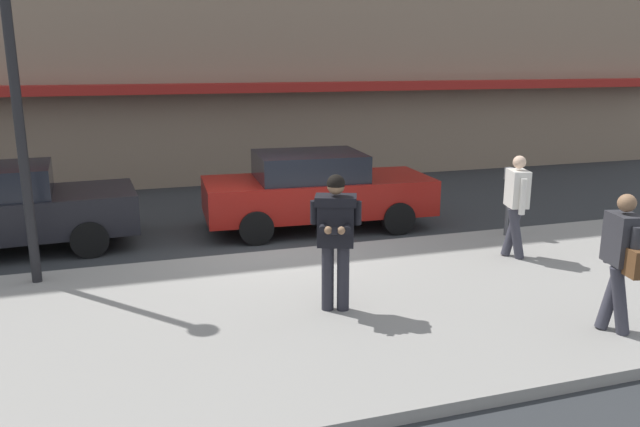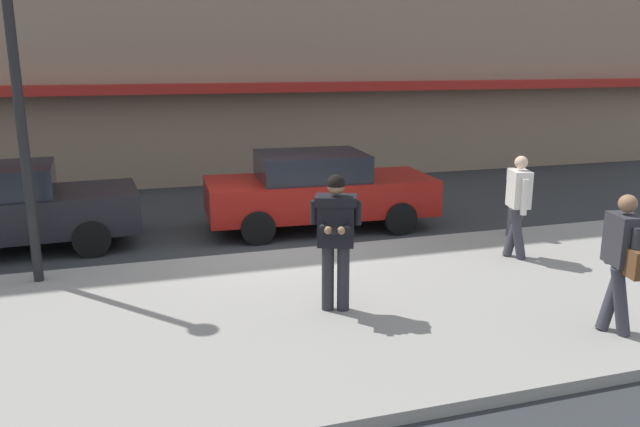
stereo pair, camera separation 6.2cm
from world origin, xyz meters
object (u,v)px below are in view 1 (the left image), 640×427
Objects in this scene: parked_sedan_mid at (316,190)px; parking_meter at (509,191)px; pedestrian_with_bag at (621,255)px; street_lamp_post at (13,74)px; man_texting_on_phone at (336,228)px; pedestrian_in_light_coat at (516,200)px.

parked_sedan_mid is 3.70m from parking_meter.
pedestrian_with_bag is at bearing -73.39° from parked_sedan_mid.
street_lamp_post is at bearing -179.64° from parking_meter.
pedestrian_with_bag is 1.34× the size of parking_meter.
parking_meter is at bearing 29.79° from man_texting_on_phone.
pedestrian_with_bag is 4.25m from parking_meter.
pedestrian_with_bag is at bearing -29.30° from man_texting_on_phone.
parked_sedan_mid is 2.70× the size of pedestrian_with_bag.
pedestrian_in_light_coat is (3.54, 1.22, -0.14)m from man_texting_on_phone.
street_lamp_post reaches higher than pedestrian_with_bag.
man_texting_on_phone reaches higher than parking_meter.
pedestrian_in_light_coat is at bearing 78.75° from pedestrian_with_bag.
man_texting_on_phone is (-1.14, -4.46, 0.46)m from parked_sedan_mid.
man_texting_on_phone is 1.42× the size of parking_meter.
parking_meter is at bearing 60.72° from pedestrian_in_light_coat.
parked_sedan_mid is 4.05m from pedestrian_in_light_coat.
street_lamp_post is at bearing 148.54° from man_texting_on_phone.
pedestrian_in_light_coat is 0.35× the size of street_lamp_post.
pedestrian_in_light_coat is at bearing -8.70° from street_lamp_post.
man_texting_on_phone is 3.40m from pedestrian_with_bag.
parking_meter is at bearing 0.36° from street_lamp_post.
parking_meter is at bearing 73.09° from pedestrian_with_bag.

